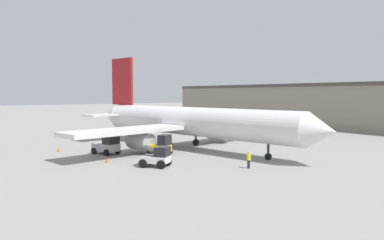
{
  "coord_description": "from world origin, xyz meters",
  "views": [
    {
      "loc": [
        39.12,
        -27.98,
        7.19
      ],
      "look_at": [
        0.0,
        0.0,
        3.74
      ],
      "focal_mm": 35.0,
      "sensor_mm": 36.0,
      "label": 1
    }
  ],
  "objects": [
    {
      "name": "ground_crew_worker",
      "position": [
        13.48,
        -2.96,
        0.89
      ],
      "size": [
        0.37,
        0.37,
        1.67
      ],
      "rotation": [
        0.0,
        0.0,
        3.99
      ],
      "color": "#1E2338",
      "rests_on": "ground_plane"
    },
    {
      "name": "airplane",
      "position": [
        -1.05,
        -0.19,
        3.51
      ],
      "size": [
        39.03,
        33.79,
        12.62
      ],
      "rotation": [
        0.0,
        0.0,
        0.18
      ],
      "color": "silver",
      "rests_on": "ground_plane"
    },
    {
      "name": "terminal_building",
      "position": [
        -10.88,
        41.7,
        4.64
      ],
      "size": [
        88.88,
        11.65,
        9.27
      ],
      "color": "gray",
      "rests_on": "ground_plane"
    },
    {
      "name": "ground_plane",
      "position": [
        0.0,
        0.0,
        0.0
      ],
      "size": [
        400.0,
        400.0,
        0.0
      ],
      "primitive_type": "plane",
      "color": "gray"
    },
    {
      "name": "safety_cone_far",
      "position": [
        2.88,
        -12.88,
        0.28
      ],
      "size": [
        0.36,
        0.36,
        0.55
      ],
      "color": "#EF590F",
      "rests_on": "ground_plane"
    },
    {
      "name": "baggage_tug",
      "position": [
        2.03,
        -5.85,
        1.08
      ],
      "size": [
        3.1,
        2.93,
        2.4
      ],
      "rotation": [
        0.0,
        0.0,
        0.51
      ],
      "color": "yellow",
      "rests_on": "ground_plane"
    },
    {
      "name": "pushback_tug",
      "position": [
        -2.23,
        -10.65,
        1.15
      ],
      "size": [
        3.52,
        2.88,
        2.55
      ],
      "rotation": [
        0.0,
        0.0,
        0.34
      ],
      "color": "#B2B2B7",
      "rests_on": "ground_plane"
    },
    {
      "name": "safety_cone_near",
      "position": [
        -7.63,
        -14.79,
        0.28
      ],
      "size": [
        0.36,
        0.36,
        0.55
      ],
      "color": "#EF590F",
      "rests_on": "ground_plane"
    },
    {
      "name": "belt_loader_truck",
      "position": [
        7.74,
        -9.71,
        0.98
      ],
      "size": [
        3.41,
        3.28,
        2.01
      ],
      "rotation": [
        0.0,
        0.0,
        0.66
      ],
      "color": "silver",
      "rests_on": "ground_plane"
    }
  ]
}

